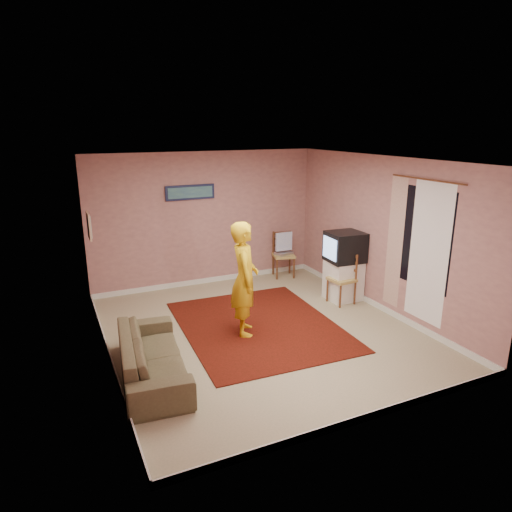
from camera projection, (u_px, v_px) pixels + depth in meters
name	position (u px, v px, depth m)	size (l,w,h in m)	color
ground	(261.00, 331.00, 7.05)	(5.00, 5.00, 0.00)	tan
wall_back	(206.00, 219.00, 8.87)	(4.50, 0.02, 2.60)	tan
wall_front	(369.00, 311.00, 4.52)	(4.50, 0.02, 2.60)	tan
wall_left	(101.00, 270.00, 5.78)	(0.02, 5.00, 2.60)	tan
wall_right	(382.00, 235.00, 7.60)	(0.02, 5.00, 2.60)	tan
ceiling	(261.00, 160.00, 6.33)	(4.50, 5.00, 0.02)	white
baseboard_back	(208.00, 280.00, 9.21)	(4.50, 0.02, 0.10)	silver
baseboard_front	(361.00, 419.00, 4.87)	(4.50, 0.02, 0.10)	silver
baseboard_left	(111.00, 358.00, 6.13)	(0.02, 5.00, 0.10)	silver
baseboard_right	(376.00, 305.00, 7.95)	(0.02, 5.00, 0.10)	silver
window	(423.00, 238.00, 6.78)	(0.01, 1.10, 1.50)	black
curtain_sheer	(428.00, 254.00, 6.70)	(0.01, 0.75, 2.10)	white
curtain_floral	(395.00, 243.00, 7.30)	(0.01, 0.35, 2.10)	beige
curtain_rod	(427.00, 179.00, 6.52)	(0.02, 0.02, 1.40)	brown
picture_back	(190.00, 192.00, 8.57)	(0.95, 0.04, 0.28)	#151A3B
picture_left	(89.00, 226.00, 7.12)	(0.04, 0.38, 0.42)	#D0B48F
area_rug	(259.00, 325.00, 7.23)	(2.33, 2.91, 0.02)	black
tv_cabinet	(343.00, 280.00, 8.27)	(0.57, 0.51, 0.72)	white
crt_tv	(345.00, 247.00, 8.10)	(0.66, 0.60, 0.53)	black
chair_a	(284.00, 250.00, 9.45)	(0.51, 0.49, 0.51)	tan
dvd_player	(284.00, 253.00, 9.47)	(0.34, 0.24, 0.06)	#B3B3B8
blue_throw	(284.00, 242.00, 9.40)	(0.36, 0.05, 0.38)	#90A8ED
chair_b	(342.00, 273.00, 8.03)	(0.43, 0.45, 0.50)	tan
game_console	(342.00, 277.00, 8.05)	(0.25, 0.18, 0.05)	white
sofa	(152.00, 356.00, 5.72)	(1.91, 0.75, 0.56)	brown
person	(244.00, 279.00, 6.77)	(0.63, 0.42, 1.74)	gold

